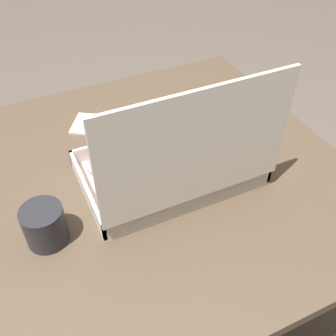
{
  "coord_description": "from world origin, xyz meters",
  "views": [
    {
      "loc": [
        0.24,
        0.66,
        1.4
      ],
      "look_at": [
        -0.06,
        0.03,
        0.76
      ],
      "focal_mm": 42.0,
      "sensor_mm": 36.0,
      "label": 1
    }
  ],
  "objects": [
    {
      "name": "ground_plane",
      "position": [
        0.0,
        0.0,
        0.0
      ],
      "size": [
        8.0,
        8.0,
        0.0
      ],
      "primitive_type": "plane",
      "color": "#564C44"
    },
    {
      "name": "coffee_mug",
      "position": [
        0.25,
        0.1,
        0.78
      ],
      "size": [
        0.09,
        0.09,
        0.09
      ],
      "color": "#232328",
      "rests_on": "dining_table"
    },
    {
      "name": "donut_box",
      "position": [
        -0.06,
        0.06,
        0.79
      ],
      "size": [
        0.41,
        0.27,
        0.32
      ],
      "color": "silver",
      "rests_on": "dining_table"
    },
    {
      "name": "paper_napkin",
      "position": [
        0.03,
        -0.24,
        0.74
      ],
      "size": [
        0.18,
        0.17,
        0.01
      ],
      "color": "silver",
      "rests_on": "dining_table"
    },
    {
      "name": "dining_table",
      "position": [
        0.0,
        0.0,
        0.63
      ],
      "size": [
        1.0,
        0.92,
        0.73
      ],
      "color": "#4C3D2D",
      "rests_on": "ground_plane"
    }
  ]
}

